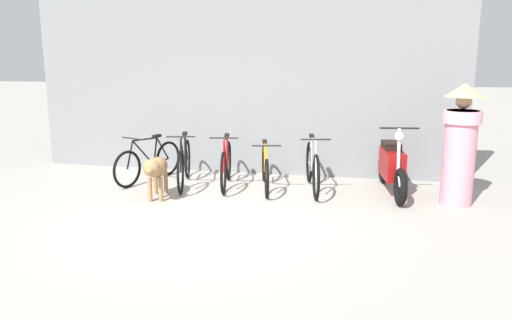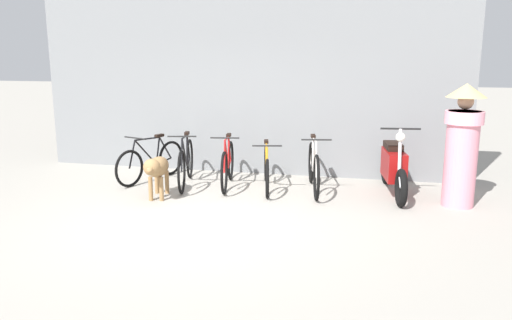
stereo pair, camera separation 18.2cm
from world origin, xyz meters
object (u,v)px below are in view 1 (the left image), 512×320
bicycle_1 (184,164)px  motorcycle (392,166)px  bicycle_0 (149,162)px  stray_dog (156,169)px  person_in_robes (460,142)px  bicycle_4 (312,168)px  bicycle_3 (265,169)px  bicycle_2 (226,165)px

bicycle_1 → motorcycle: 3.40m
bicycle_0 → bicycle_1: (0.70, -0.16, 0.04)m
stray_dog → person_in_robes: person_in_robes is taller
bicycle_4 → motorcycle: 1.25m
stray_dog → bicycle_3: bearing=110.7°
bicycle_2 → stray_dog: bearing=-51.6°
bicycle_1 → bicycle_2: bearing=83.4°
stray_dog → motorcycle: bearing=95.7°
bicycle_2 → bicycle_4: bearing=81.7°
bicycle_2 → stray_dog: 1.27m
bicycle_3 → bicycle_4: bearing=80.9°
motorcycle → bicycle_3: bearing=-94.1°
bicycle_0 → bicycle_4: 2.84m
bicycle_2 → bicycle_4: (1.43, 0.04, 0.01)m
bicycle_1 → person_in_robes: size_ratio=0.96×
bicycle_1 → bicycle_4: bearing=80.0°
bicycle_2 → bicycle_4: bicycle_4 is taller
bicycle_4 → stray_dog: bicycle_4 is taller
bicycle_2 → person_in_robes: 3.65m
bicycle_0 → bicycle_1: size_ratio=0.93×
bicycle_1 → stray_dog: bicycle_1 is taller
bicycle_2 → stray_dog: size_ratio=1.41×
bicycle_1 → bicycle_3: 1.38m
bicycle_3 → stray_dog: size_ratio=1.44×
person_in_robes → bicycle_1: bearing=-23.5°
motorcycle → stray_dog: motorcycle is taller
bicycle_4 → stray_dog: 2.48m
bicycle_1 → motorcycle: motorcycle is taller
bicycle_0 → bicycle_3: bearing=106.8°
bicycle_1 → bicycle_4: 2.15m
bicycle_4 → stray_dog: bearing=-77.8°
bicycle_3 → stray_dog: (-1.51, -0.93, 0.14)m
bicycle_1 → bicycle_2: size_ratio=1.05×
bicycle_1 → person_in_robes: 4.34m
bicycle_3 → bicycle_0: bearing=-105.4°
person_in_robes → bicycle_3: bearing=-26.2°
bicycle_3 → bicycle_1: bearing=-100.2°
bicycle_3 → bicycle_4: bicycle_4 is taller
bicycle_0 → bicycle_2: (1.41, -0.07, 0.03)m
bicycle_0 → bicycle_1: 0.72m
bicycle_0 → bicycle_4: size_ratio=0.89×
stray_dog → bicycle_4: bearing=102.4°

